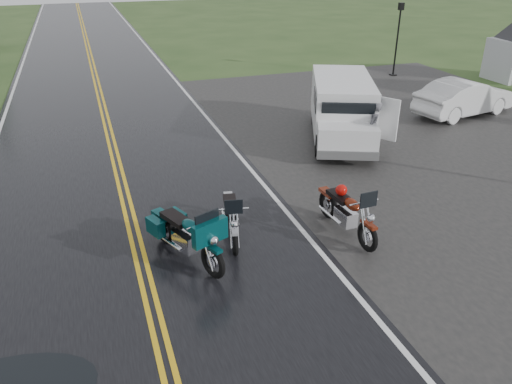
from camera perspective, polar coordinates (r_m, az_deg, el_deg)
ground at (r=9.91m, az=-11.85°, el=-12.45°), size 120.00×120.00×0.00m
road at (r=18.81m, az=-16.38°, el=6.25°), size 8.00×100.00×0.04m
parking_pad at (r=18.31m, az=21.75°, el=4.87°), size 14.00×24.00×0.03m
motorcycle_red at (r=11.07m, az=12.76°, el=-3.81°), size 1.00×2.37×1.37m
motorcycle_teal at (r=9.97m, az=-5.01°, el=-6.52°), size 1.76×2.61×1.45m
motorcycle_silver at (r=10.72m, az=-2.47°, el=-4.52°), size 1.19×2.24×1.26m
van_white at (r=15.91m, az=7.37°, el=7.52°), size 3.99×5.77×2.12m
person_at_van at (r=16.22m, az=13.19°, el=6.84°), size 0.78×0.78×1.82m
sedan_white at (r=21.79m, az=22.70°, el=9.87°), size 4.51×2.26×1.42m
lamp_post_far_right at (r=27.62m, az=15.83°, el=16.38°), size 0.31×0.31×3.67m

